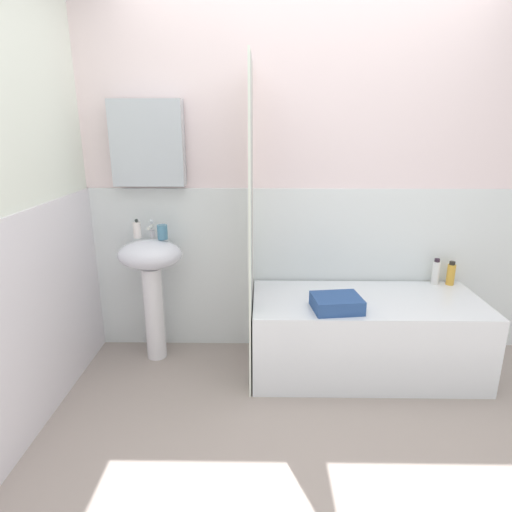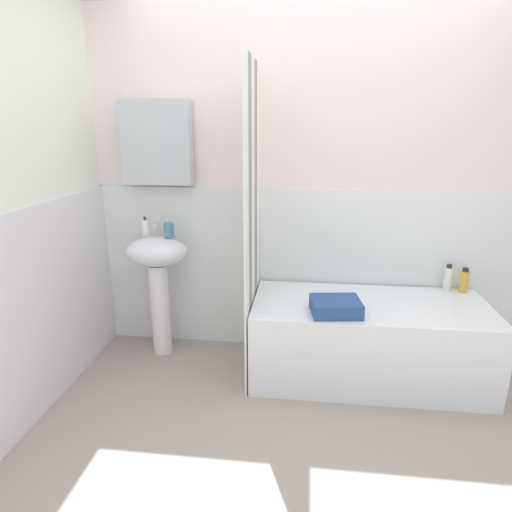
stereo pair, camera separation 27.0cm
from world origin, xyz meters
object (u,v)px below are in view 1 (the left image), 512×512
Objects in this scene: bathtub at (364,334)px; lotion_bottle at (436,272)px; toothbrush_cup at (162,232)px; towel_folded at (337,303)px; body_wash_bottle at (451,274)px; soap_dispenser at (137,230)px; sink at (151,273)px.

lotion_bottle reaches higher than bathtub.
toothbrush_cup reaches higher than towel_folded.
toothbrush_cup is at bearing -176.89° from lotion_bottle.
body_wash_bottle is 0.59× the size of towel_folded.
toothbrush_cup is at bearing -11.27° from soap_dispenser.
bathtub is 7.87× the size of lotion_bottle.
sink is at bearing -176.12° from lotion_bottle.
sink is 2.12m from body_wash_bottle.
soap_dispenser reaches higher than sink.
body_wash_bottle is (0.65, 0.28, 0.34)m from bathtub.
sink is 3.00× the size of towel_folded.
sink is 2.02m from lotion_bottle.
soap_dispenser is at bearing 144.25° from sink.
toothbrush_cup is at bearing 162.15° from towel_folded.
soap_dispenser is (-0.09, 0.07, 0.29)m from sink.
soap_dispenser is at bearing -178.51° from body_wash_bottle.
lotion_bottle is at bearing 174.11° from body_wash_bottle.
towel_folded is (-0.24, -0.19, 0.31)m from bathtub.
lotion_bottle is (2.01, 0.14, -0.03)m from sink.
soap_dispenser is 0.45× the size of towel_folded.
towel_folded is at bearing -141.81° from bathtub.
body_wash_bottle is at bearing 2.64° from toothbrush_cup.
toothbrush_cup is 1.25m from towel_folded.
toothbrush_cup is 0.07× the size of bathtub.
body_wash_bottle is 0.91× the size of lotion_bottle.
lotion_bottle is at bearing 31.06° from towel_folded.
soap_dispenser is 1.71m from bathtub.
toothbrush_cup is 2.06m from body_wash_bottle.
soap_dispenser is 1.43m from towel_folded.
body_wash_bottle reaches higher than towel_folded.
bathtub is (1.46, -0.15, -0.38)m from sink.
sink is 8.76× the size of toothbrush_cup.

